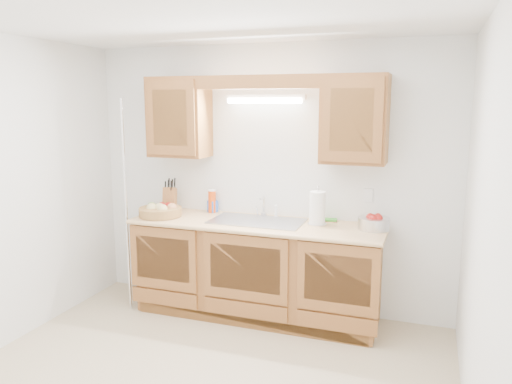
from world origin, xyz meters
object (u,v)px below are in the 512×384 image
at_px(fruit_basket, 160,210).
at_px(paper_towel, 317,208).
at_px(knife_block, 170,199).
at_px(apple_bowl, 374,223).

relative_size(fruit_basket, paper_towel, 1.44).
distance_m(knife_block, apple_bowl, 1.99).
bearing_deg(apple_bowl, paper_towel, 179.43).
relative_size(paper_towel, apple_bowl, 1.01).
bearing_deg(knife_block, fruit_basket, -101.69).
height_order(fruit_basket, knife_block, knife_block).
relative_size(fruit_basket, knife_block, 1.48).
height_order(fruit_basket, apple_bowl, apple_bowl).
height_order(knife_block, apple_bowl, knife_block).
bearing_deg(apple_bowl, fruit_basket, -175.23).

